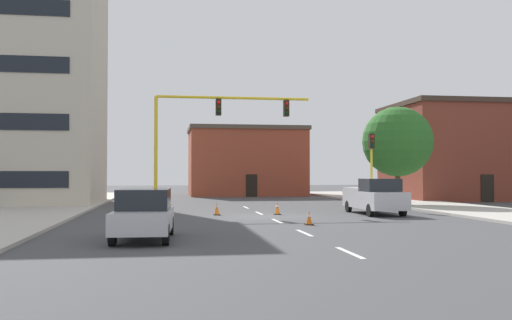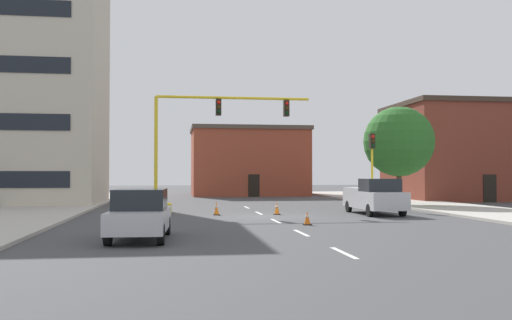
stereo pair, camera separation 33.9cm
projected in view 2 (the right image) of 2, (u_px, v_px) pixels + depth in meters
The scene contains 18 objects.
ground_plane at pixel (266, 216), 30.10m from camera, with size 160.00×160.00×0.00m, color #424244.
sidewalk_left at pixel (47, 208), 36.19m from camera, with size 6.00×56.00×0.14m, color #B2ADA3.
sidewalk_right at pixel (428, 205), 39.84m from camera, with size 6.00×56.00×0.14m, color #B2ADA3.
lane_stripe_seg_0 at pixel (344, 253), 16.24m from camera, with size 0.16×2.40×0.01m, color silver.
lane_stripe_seg_1 at pixel (301, 233), 21.69m from camera, with size 0.16×2.40×0.01m, color silver.
lane_stripe_seg_2 at pixel (276, 221), 27.13m from camera, with size 0.16×2.40×0.01m, color silver.
lane_stripe_seg_3 at pixel (259, 213), 32.57m from camera, with size 0.16×2.40×0.01m, color silver.
lane_stripe_seg_4 at pixel (247, 207), 38.01m from camera, with size 0.16×2.40×0.01m, color silver.
building_brick_center at pixel (248, 161), 59.39m from camera, with size 11.97×8.63×7.05m.
building_row_right at pixel (459, 152), 49.63m from camera, with size 11.10×9.99×8.38m.
traffic_signal_gantry at pixel (179, 173), 33.01m from camera, with size 9.95×1.20×6.83m.
traffic_light_pole_right at pixel (372, 154), 35.83m from camera, with size 0.32×0.47×4.80m.
tree_right_mid at pixel (399, 142), 39.77m from camera, with size 4.92×4.92×6.98m.
pickup_truck_silver at pixel (375, 197), 31.66m from camera, with size 2.03×5.40×1.99m.
sedan_silver_near_left at pixel (140, 214), 19.48m from camera, with size 2.08×4.59×1.74m.
traffic_cone_roadside_a at pixel (217, 209), 31.02m from camera, with size 0.36×0.36×0.73m.
traffic_cone_roadside_b at pixel (277, 208), 31.43m from camera, with size 0.36×0.36×0.73m.
traffic_cone_roadside_c at pixel (307, 218), 25.06m from camera, with size 0.36×0.36×0.61m.
Camera 2 is at (-4.81, -29.78, 2.27)m, focal length 39.87 mm.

